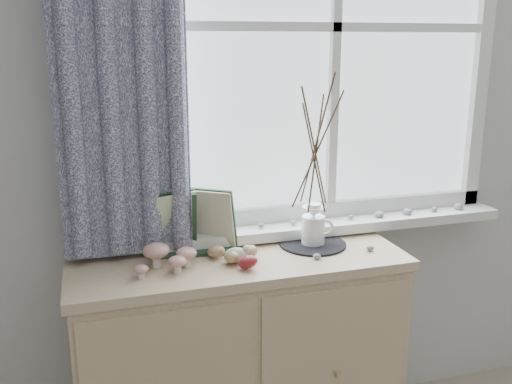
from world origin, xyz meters
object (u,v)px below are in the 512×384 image
sideboard (240,363)px  twig_pitcher (315,147)px  botanical_book (195,223)px  toadstool_cluster (166,255)px

sideboard → twig_pitcher: twig_pitcher is taller
sideboard → twig_pitcher: 0.86m
botanical_book → twig_pitcher: twig_pitcher is taller
toadstool_cluster → twig_pitcher: twig_pitcher is taller
botanical_book → toadstool_cluster: (-0.12, -0.10, -0.07)m
botanical_book → toadstool_cluster: botanical_book is taller
botanical_book → twig_pitcher: bearing=3.6°
sideboard → botanical_book: size_ratio=3.42×
twig_pitcher → toadstool_cluster: bearing=-149.7°
sideboard → twig_pitcher: (0.30, 0.04, 0.80)m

